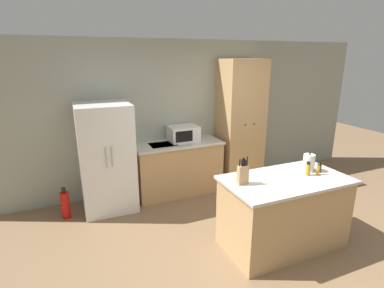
{
  "coord_description": "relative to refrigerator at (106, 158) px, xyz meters",
  "views": [
    {
      "loc": [
        -2.09,
        -2.58,
        2.32
      ],
      "look_at": [
        -0.39,
        1.4,
        1.05
      ],
      "focal_mm": 28.0,
      "sensor_mm": 36.0,
      "label": 1
    }
  ],
  "objects": [
    {
      "name": "fire_extinguisher",
      "position": [
        -0.65,
        -0.09,
        -0.62
      ],
      "size": [
        0.12,
        0.12,
        0.48
      ],
      "color": "red",
      "rests_on": "ground_plane"
    },
    {
      "name": "kettle",
      "position": [
        2.29,
        -1.79,
        0.19
      ],
      "size": [
        0.14,
        0.14,
        0.24
      ],
      "color": "white",
      "rests_on": "kitchen_island"
    },
    {
      "name": "back_counter",
      "position": [
        1.2,
        0.08,
        -0.37
      ],
      "size": [
        1.5,
        0.63,
        0.91
      ],
      "color": "tan",
      "rests_on": "ground_plane"
    },
    {
      "name": "wall_back",
      "position": [
        1.59,
        0.4,
        0.47
      ],
      "size": [
        7.2,
        0.06,
        2.6
      ],
      "color": "#9EA393",
      "rests_on": "ground_plane"
    },
    {
      "name": "refrigerator",
      "position": [
        0.0,
        0.0,
        0.0
      ],
      "size": [
        0.79,
        0.77,
        1.66
      ],
      "color": "white",
      "rests_on": "ground_plane"
    },
    {
      "name": "kitchen_island",
      "position": [
        1.86,
        -1.88,
        -0.37
      ],
      "size": [
        1.53,
        0.84,
        0.91
      ],
      "color": "tan",
      "rests_on": "ground_plane"
    },
    {
      "name": "ground_plane",
      "position": [
        1.59,
        -1.93,
        -0.83
      ],
      "size": [
        14.0,
        14.0,
        0.0
      ],
      "primitive_type": "plane",
      "color": "#846647"
    },
    {
      "name": "knife_block",
      "position": [
        1.29,
        -1.81,
        0.2
      ],
      "size": [
        0.13,
        0.06,
        0.33
      ],
      "color": "tan",
      "rests_on": "kitchen_island"
    },
    {
      "name": "spice_bottle_short_red",
      "position": [
        2.39,
        -1.87,
        0.13
      ],
      "size": [
        0.06,
        0.06,
        0.12
      ],
      "color": "#563319",
      "rests_on": "kitchen_island"
    },
    {
      "name": "microwave",
      "position": [
        1.33,
        0.16,
        0.21
      ],
      "size": [
        0.5,
        0.4,
        0.26
      ],
      "color": "white",
      "rests_on": "back_counter"
    },
    {
      "name": "spice_bottle_amber_oil",
      "position": [
        2.29,
        -1.94,
        0.15
      ],
      "size": [
        0.04,
        0.04,
        0.15
      ],
      "color": "orange",
      "rests_on": "kitchen_island"
    },
    {
      "name": "pantry_cabinet",
      "position": [
        2.41,
        0.07,
        0.31
      ],
      "size": [
        0.74,
        0.64,
        2.28
      ],
      "color": "tan",
      "rests_on": "ground_plane"
    },
    {
      "name": "spice_bottle_tall_dark",
      "position": [
        2.17,
        -1.9,
        0.16
      ],
      "size": [
        0.06,
        0.06,
        0.17
      ],
      "color": "gold",
      "rests_on": "kitchen_island"
    }
  ]
}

